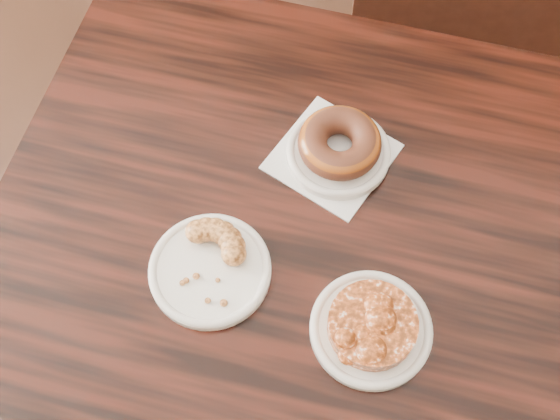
% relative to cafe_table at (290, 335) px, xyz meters
% --- Properties ---
extents(floor, '(5.00, 5.00, 0.00)m').
position_rel_cafe_table_xyz_m(floor, '(-0.22, 0.08, -0.38)').
color(floor, black).
rests_on(floor, ground).
extents(cafe_table, '(0.89, 0.89, 0.75)m').
position_rel_cafe_table_xyz_m(cafe_table, '(0.00, 0.00, 0.00)').
color(cafe_table, black).
rests_on(cafe_table, floor).
extents(chair_far, '(0.50, 0.50, 0.90)m').
position_rel_cafe_table_xyz_m(chair_far, '(0.17, 0.79, 0.08)').
color(chair_far, black).
rests_on(chair_far, floor).
extents(napkin, '(0.20, 0.20, 0.00)m').
position_rel_cafe_table_xyz_m(napkin, '(0.02, 0.16, 0.38)').
color(napkin, silver).
rests_on(napkin, cafe_table).
extents(plate_donut, '(0.15, 0.15, 0.01)m').
position_rel_cafe_table_xyz_m(plate_donut, '(0.03, 0.17, 0.38)').
color(plate_donut, silver).
rests_on(plate_donut, napkin).
extents(plate_cruller, '(0.16, 0.16, 0.01)m').
position_rel_cafe_table_xyz_m(plate_cruller, '(-0.10, -0.05, 0.38)').
color(plate_cruller, white).
rests_on(plate_cruller, cafe_table).
extents(plate_fritter, '(0.16, 0.16, 0.01)m').
position_rel_cafe_table_xyz_m(plate_fritter, '(0.12, -0.08, 0.38)').
color(plate_fritter, silver).
rests_on(plate_fritter, cafe_table).
extents(glazed_donut, '(0.12, 0.12, 0.04)m').
position_rel_cafe_table_xyz_m(glazed_donut, '(0.03, 0.17, 0.41)').
color(glazed_donut, brown).
rests_on(glazed_donut, plate_donut).
extents(apple_fritter, '(0.15, 0.15, 0.04)m').
position_rel_cafe_table_xyz_m(apple_fritter, '(0.12, -0.08, 0.41)').
color(apple_fritter, '#4F1F08').
rests_on(apple_fritter, plate_fritter).
extents(cruller_fragment, '(0.11, 0.11, 0.03)m').
position_rel_cafe_table_xyz_m(cruller_fragment, '(-0.10, -0.05, 0.40)').
color(cruller_fragment, '#5A2D12').
rests_on(cruller_fragment, plate_cruller).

